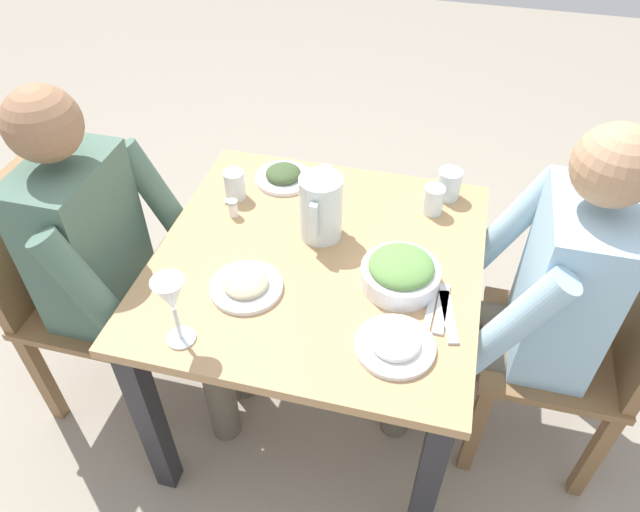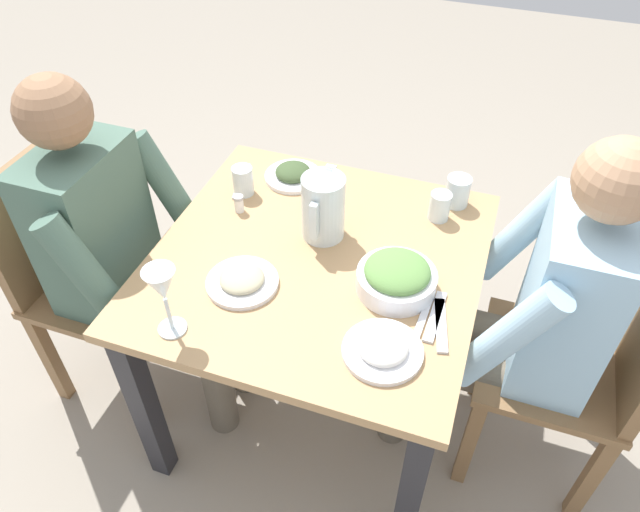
{
  "view_description": "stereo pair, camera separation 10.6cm",
  "coord_description": "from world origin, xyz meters",
  "px_view_note": "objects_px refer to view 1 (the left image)",
  "views": [
    {
      "loc": [
        1.14,
        0.29,
        1.81
      ],
      "look_at": [
        -0.02,
        0.0,
        0.68
      ],
      "focal_mm": 33.3,
      "sensor_mm": 36.0,
      "label": 1
    },
    {
      "loc": [
        1.11,
        0.4,
        1.81
      ],
      "look_at": [
        -0.02,
        0.0,
        0.68
      ],
      "focal_mm": 33.3,
      "sensor_mm": 36.0,
      "label": 2
    }
  ],
  "objects_px": {
    "diner_near": "(119,262)",
    "water_glass_by_pitcher": "(433,200)",
    "salad_bowl": "(401,272)",
    "wine_glass": "(171,298)",
    "water_glass_near_right": "(449,184)",
    "dining_table": "(318,287)",
    "water_pitcher": "(321,207)",
    "plate_yoghurt": "(395,344)",
    "chair_far": "(588,343)",
    "plate_dolmas": "(283,176)",
    "salt_shaker": "(233,208)",
    "water_glass_far_left": "(235,185)",
    "chair_near": "(70,285)",
    "diner_far": "(525,295)",
    "plate_beans": "(246,285)"
  },
  "relations": [
    {
      "from": "dining_table",
      "to": "plate_dolmas",
      "type": "relative_size",
      "value": 4.89
    },
    {
      "from": "diner_near",
      "to": "plate_yoghurt",
      "type": "height_order",
      "value": "diner_near"
    },
    {
      "from": "diner_near",
      "to": "water_glass_near_right",
      "type": "distance_m",
      "value": 0.99
    },
    {
      "from": "dining_table",
      "to": "plate_beans",
      "type": "bearing_deg",
      "value": -42.43
    },
    {
      "from": "wine_glass",
      "to": "chair_near",
      "type": "bearing_deg",
      "value": -116.63
    },
    {
      "from": "salad_bowl",
      "to": "water_glass_far_left",
      "type": "bearing_deg",
      "value": -114.5
    },
    {
      "from": "chair_far",
      "to": "dining_table",
      "type": "bearing_deg",
      "value": -85.67
    },
    {
      "from": "diner_near",
      "to": "wine_glass",
      "type": "xyz_separation_m",
      "value": [
        0.26,
        0.32,
        0.2
      ]
    },
    {
      "from": "plate_dolmas",
      "to": "water_glass_near_right",
      "type": "xyz_separation_m",
      "value": [
        -0.04,
        0.51,
        0.03
      ]
    },
    {
      "from": "diner_far",
      "to": "wine_glass",
      "type": "xyz_separation_m",
      "value": [
        0.41,
        -0.81,
        0.2
      ]
    },
    {
      "from": "water_pitcher",
      "to": "salt_shaker",
      "type": "height_order",
      "value": "water_pitcher"
    },
    {
      "from": "chair_near",
      "to": "diner_far",
      "type": "relative_size",
      "value": 0.75
    },
    {
      "from": "water_glass_by_pitcher",
      "to": "plate_dolmas",
      "type": "bearing_deg",
      "value": -95.45
    },
    {
      "from": "chair_near",
      "to": "water_glass_far_left",
      "type": "relative_size",
      "value": 9.63
    },
    {
      "from": "water_pitcher",
      "to": "water_glass_near_right",
      "type": "xyz_separation_m",
      "value": [
        -0.26,
        0.33,
        -0.05
      ]
    },
    {
      "from": "diner_near",
      "to": "salt_shaker",
      "type": "distance_m",
      "value": 0.36
    },
    {
      "from": "salad_bowl",
      "to": "water_glass_near_right",
      "type": "bearing_deg",
      "value": 168.1
    },
    {
      "from": "chair_near",
      "to": "plate_dolmas",
      "type": "relative_size",
      "value": 4.84
    },
    {
      "from": "water_glass_by_pitcher",
      "to": "plate_yoghurt",
      "type": "bearing_deg",
      "value": -2.86
    },
    {
      "from": "dining_table",
      "to": "chair_near",
      "type": "bearing_deg",
      "value": -83.12
    },
    {
      "from": "dining_table",
      "to": "water_pitcher",
      "type": "xyz_separation_m",
      "value": [
        -0.1,
        -0.02,
        0.21
      ]
    },
    {
      "from": "chair_far",
      "to": "water_pitcher",
      "type": "height_order",
      "value": "water_pitcher"
    },
    {
      "from": "plate_yoghurt",
      "to": "dining_table",
      "type": "bearing_deg",
      "value": -135.69
    },
    {
      "from": "chair_far",
      "to": "wine_glass",
      "type": "height_order",
      "value": "wine_glass"
    },
    {
      "from": "salad_bowl",
      "to": "plate_yoghurt",
      "type": "bearing_deg",
      "value": 5.86
    },
    {
      "from": "salad_bowl",
      "to": "plate_beans",
      "type": "height_order",
      "value": "salad_bowl"
    },
    {
      "from": "plate_beans",
      "to": "water_glass_by_pitcher",
      "type": "xyz_separation_m",
      "value": [
        -0.44,
        0.43,
        0.03
      ]
    },
    {
      "from": "water_pitcher",
      "to": "water_glass_far_left",
      "type": "distance_m",
      "value": 0.32
    },
    {
      "from": "chair_far",
      "to": "plate_dolmas",
      "type": "relative_size",
      "value": 4.84
    },
    {
      "from": "diner_near",
      "to": "water_glass_by_pitcher",
      "type": "bearing_deg",
      "value": 113.61
    },
    {
      "from": "wine_glass",
      "to": "salad_bowl",
      "type": "bearing_deg",
      "value": 123.12
    },
    {
      "from": "water_pitcher",
      "to": "plate_dolmas",
      "type": "relative_size",
      "value": 1.06
    },
    {
      "from": "water_glass_near_right",
      "to": "plate_beans",
      "type": "bearing_deg",
      "value": -41.64
    },
    {
      "from": "chair_near",
      "to": "chair_far",
      "type": "distance_m",
      "value": 1.54
    },
    {
      "from": "dining_table",
      "to": "chair_far",
      "type": "height_order",
      "value": "chair_far"
    },
    {
      "from": "plate_yoghurt",
      "to": "plate_beans",
      "type": "bearing_deg",
      "value": -103.53
    },
    {
      "from": "plate_yoghurt",
      "to": "chair_near",
      "type": "bearing_deg",
      "value": -99.24
    },
    {
      "from": "plate_yoghurt",
      "to": "water_glass_far_left",
      "type": "distance_m",
      "value": 0.73
    },
    {
      "from": "diner_near",
      "to": "water_glass_near_right",
      "type": "xyz_separation_m",
      "value": [
        -0.45,
        0.88,
        0.11
      ]
    },
    {
      "from": "water_pitcher",
      "to": "salt_shaker",
      "type": "distance_m",
      "value": 0.28
    },
    {
      "from": "water_pitcher",
      "to": "plate_yoghurt",
      "type": "relative_size",
      "value": 1.0
    },
    {
      "from": "chair_far",
      "to": "diner_near",
      "type": "xyz_separation_m",
      "value": [
        0.15,
        -1.33,
        0.15
      ]
    },
    {
      "from": "chair_far",
      "to": "wine_glass",
      "type": "relative_size",
      "value": 4.45
    },
    {
      "from": "water_glass_far_left",
      "to": "wine_glass",
      "type": "bearing_deg",
      "value": 6.69
    },
    {
      "from": "water_pitcher",
      "to": "water_glass_near_right",
      "type": "height_order",
      "value": "water_pitcher"
    },
    {
      "from": "dining_table",
      "to": "water_glass_far_left",
      "type": "bearing_deg",
      "value": -122.92
    },
    {
      "from": "salt_shaker",
      "to": "chair_near",
      "type": "bearing_deg",
      "value": -66.85
    },
    {
      "from": "chair_near",
      "to": "water_glass_near_right",
      "type": "bearing_deg",
      "value": 112.67
    },
    {
      "from": "salt_shaker",
      "to": "diner_near",
      "type": "bearing_deg",
      "value": -53.48
    },
    {
      "from": "salad_bowl",
      "to": "wine_glass",
      "type": "bearing_deg",
      "value": -56.88
    }
  ]
}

